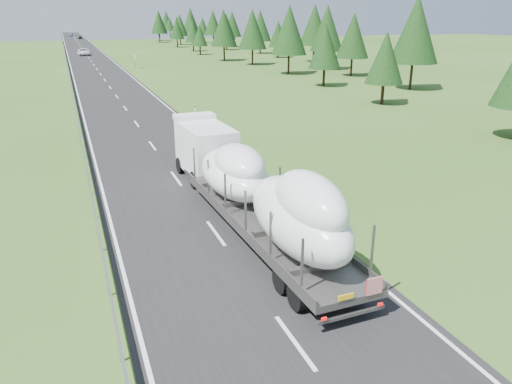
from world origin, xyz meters
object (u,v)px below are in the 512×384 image
object	(u,v)px
highway_sign	(135,59)
boat_truck	(249,181)
distant_car_blue	(71,35)
distant_van	(84,52)
distant_car_dark	(80,37)

from	to	relation	value
highway_sign	boat_truck	world-z (taller)	boat_truck
distant_car_blue	boat_truck	bearing A→B (deg)	-84.56
highway_sign	distant_van	bearing A→B (deg)	101.83
boat_truck	distant_car_dark	bearing A→B (deg)	89.92
distant_van	distant_car_blue	bearing A→B (deg)	92.50
highway_sign	distant_car_blue	distance (m)	161.00
boat_truck	distant_van	size ratio (longest dim) A/B	3.23
distant_car_dark	highway_sign	bearing A→B (deg)	-89.12
distant_car_blue	distant_van	bearing A→B (deg)	-85.10
distant_van	distant_car_blue	world-z (taller)	distant_van
boat_truck	distant_car_blue	bearing A→B (deg)	90.65
highway_sign	distant_car_blue	xyz separation A→B (m)	(-8.09, 160.79, -1.14)
highway_sign	distant_van	size ratio (longest dim) A/B	0.41
distant_car_dark	distant_van	bearing A→B (deg)	-93.01
distant_van	distant_car_dark	bearing A→B (deg)	90.70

